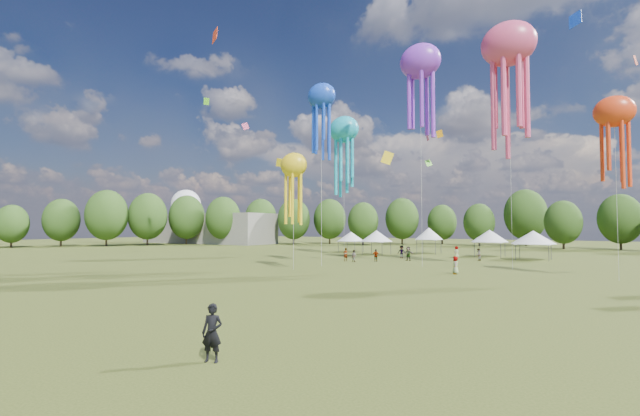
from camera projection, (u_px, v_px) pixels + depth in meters
The scene contains 10 objects.
ground at pixel (140, 324), 20.29m from camera, with size 300.00×300.00×0.00m, color #384416.
observer_main at pixel (212, 333), 14.65m from camera, with size 0.71×0.47×1.96m, color black.
spectator_near at pixel (354, 256), 55.98m from camera, with size 0.75×0.58×1.54m, color gray.
spectators_far at pixel (418, 254), 57.51m from camera, with size 17.30×22.38×1.89m.
festival_tents at pixel (440, 236), 67.96m from camera, with size 34.88×11.87×4.43m.
show_kites at pixel (418, 108), 53.06m from camera, with size 39.71×26.08×27.10m.
small_kites at pixel (440, 28), 55.72m from camera, with size 83.13×54.76×45.11m.
treeline at pixel (443, 215), 75.52m from camera, with size 201.57×95.24×13.43m.
hangar at pixel (208, 229), 119.63m from camera, with size 40.00×12.00×8.00m, color gray.
radome at pixel (186, 209), 133.46m from camera, with size 9.00×9.00×16.00m.
Camera 1 is at (18.05, -12.87, 4.58)m, focal length 24.28 mm.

